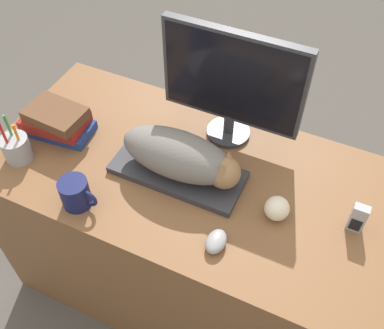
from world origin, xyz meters
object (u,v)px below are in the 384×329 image
object	(u,v)px
coffee_mug	(76,193)
baseball	(277,208)
computer_mouse	(216,242)
phone	(358,218)
keyboard	(178,172)
pen_cup	(16,148)
book_stack	(57,121)
monitor	(232,82)
cat	(182,156)

from	to	relation	value
coffee_mug	baseball	size ratio (longest dim) A/B	1.63
computer_mouse	phone	bearing A→B (deg)	33.06
keyboard	pen_cup	size ratio (longest dim) A/B	2.20
keyboard	phone	world-z (taller)	phone
computer_mouse	coffee_mug	size ratio (longest dim) A/B	0.68
keyboard	book_stack	world-z (taller)	book_stack
keyboard	monitor	xyz separation A→B (m)	(0.08, 0.24, 0.22)
cat	monitor	distance (m)	0.28
computer_mouse	book_stack	distance (m)	0.70
computer_mouse	book_stack	xyz separation A→B (m)	(-0.68, 0.19, 0.04)
computer_mouse	pen_cup	world-z (taller)	pen_cup
computer_mouse	pen_cup	xyz separation A→B (m)	(-0.73, 0.03, 0.03)
keyboard	pen_cup	bearing A→B (deg)	-162.86
computer_mouse	pen_cup	distance (m)	0.73
cat	phone	xyz separation A→B (m)	(0.54, 0.03, -0.04)
computer_mouse	phone	xyz separation A→B (m)	(0.35, 0.23, 0.03)
cat	monitor	xyz separation A→B (m)	(0.06, 0.24, 0.14)
monitor	pen_cup	world-z (taller)	monitor
coffee_mug	phone	bearing A→B (deg)	18.69
coffee_mug	pen_cup	size ratio (longest dim) A/B	0.63
coffee_mug	phone	xyz separation A→B (m)	(0.79, 0.27, 0.00)
monitor	phone	world-z (taller)	monitor
phone	pen_cup	bearing A→B (deg)	-169.88
cat	book_stack	distance (m)	0.48
coffee_mug	book_stack	bearing A→B (deg)	135.46
keyboard	computer_mouse	world-z (taller)	computer_mouse
monitor	pen_cup	xyz separation A→B (m)	(-0.59, -0.40, -0.19)
keyboard	cat	bearing A→B (deg)	0.00
coffee_mug	computer_mouse	bearing A→B (deg)	5.38
computer_mouse	baseball	distance (m)	0.21
computer_mouse	coffee_mug	distance (m)	0.45
pen_cup	book_stack	xyz separation A→B (m)	(0.05, 0.15, 0.01)
monitor	book_stack	size ratio (longest dim) A/B	1.96
keyboard	book_stack	size ratio (longest dim) A/B	1.80
cat	computer_mouse	size ratio (longest dim) A/B	4.70
monitor	baseball	size ratio (longest dim) A/B	6.22
keyboard	coffee_mug	bearing A→B (deg)	-134.24
monitor	pen_cup	distance (m)	0.74
pen_cup	cat	bearing A→B (deg)	16.58
baseball	computer_mouse	bearing A→B (deg)	-125.89
cat	computer_mouse	bearing A→B (deg)	-44.14
cat	coffee_mug	xyz separation A→B (m)	(-0.25, -0.23, -0.05)
coffee_mug	cat	bearing A→B (deg)	43.54
keyboard	monitor	bearing A→B (deg)	71.96
cat	book_stack	size ratio (longest dim) A/B	1.65
monitor	coffee_mug	size ratio (longest dim) A/B	3.81
pen_cup	book_stack	distance (m)	0.16
computer_mouse	baseball	bearing A→B (deg)	54.11
pen_cup	computer_mouse	bearing A→B (deg)	-2.59
monitor	baseball	xyz separation A→B (m)	(0.26, -0.26, -0.19)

